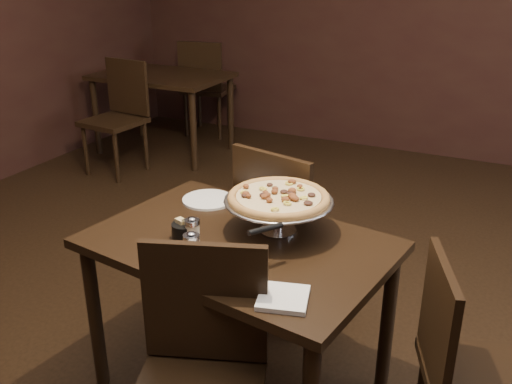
% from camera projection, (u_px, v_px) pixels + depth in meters
% --- Properties ---
extents(room, '(6.04, 7.04, 2.84)m').
position_uv_depth(room, '(283.00, 59.00, 1.91)').
color(room, black).
rests_on(room, ground).
extents(dining_table, '(1.23, 0.91, 0.71)m').
position_uv_depth(dining_table, '(239.00, 261.00, 2.23)').
color(dining_table, black).
rests_on(dining_table, ground).
extents(background_table, '(1.16, 0.78, 0.73)m').
position_uv_depth(background_table, '(162.00, 85.00, 5.18)').
color(background_table, black).
rests_on(background_table, ground).
extents(pizza_stand, '(0.43, 0.43, 0.18)m').
position_uv_depth(pizza_stand, '(279.00, 198.00, 2.21)').
color(pizza_stand, '#B8B8BF').
rests_on(pizza_stand, dining_table).
extents(parmesan_shaker, '(0.06, 0.06, 0.10)m').
position_uv_depth(parmesan_shaker, '(192.00, 230.00, 2.17)').
color(parmesan_shaker, beige).
rests_on(parmesan_shaker, dining_table).
extents(pepper_flake_shaker, '(0.06, 0.06, 0.11)m').
position_uv_depth(pepper_flake_shaker, '(192.00, 246.00, 2.05)').
color(pepper_flake_shaker, '#9C1C0E').
rests_on(pepper_flake_shaker, dining_table).
extents(packet_caddy, '(0.10, 0.10, 0.08)m').
position_uv_depth(packet_caddy, '(185.00, 230.00, 2.20)').
color(packet_caddy, black).
rests_on(packet_caddy, dining_table).
extents(napkin_stack, '(0.19, 0.19, 0.02)m').
position_uv_depth(napkin_stack, '(283.00, 298.00, 1.81)').
color(napkin_stack, white).
rests_on(napkin_stack, dining_table).
extents(plate_left, '(0.23, 0.23, 0.01)m').
position_uv_depth(plate_left, '(208.00, 200.00, 2.55)').
color(plate_left, white).
rests_on(plate_left, dining_table).
extents(plate_near, '(0.23, 0.23, 0.01)m').
position_uv_depth(plate_near, '(200.00, 272.00, 1.97)').
color(plate_near, white).
rests_on(plate_near, dining_table).
extents(serving_spatula, '(0.17, 0.17, 0.03)m').
position_uv_depth(serving_spatula, '(265.00, 230.00, 1.97)').
color(serving_spatula, '#B8B8BF').
rests_on(serving_spatula, pizza_stand).
extents(chair_far, '(0.52, 0.52, 0.92)m').
position_uv_depth(chair_far, '(286.00, 229.00, 2.74)').
color(chair_far, black).
rests_on(chair_far, ground).
extents(chair_near, '(0.53, 0.53, 0.89)m').
position_uv_depth(chair_near, '(200.00, 371.00, 1.83)').
color(chair_near, black).
rests_on(chair_near, ground).
extents(chair_side, '(0.50, 0.50, 0.83)m').
position_uv_depth(chair_side, '(465.00, 365.00, 1.91)').
color(chair_side, black).
rests_on(chair_side, ground).
extents(bg_chair_far, '(0.51, 0.51, 0.95)m').
position_uv_depth(bg_chair_far, '(205.00, 84.00, 5.70)').
color(bg_chair_far, black).
rests_on(bg_chair_far, ground).
extents(bg_chair_near, '(0.47, 0.47, 0.93)m').
position_uv_depth(bg_chair_near, '(119.00, 112.00, 4.75)').
color(bg_chair_near, black).
rests_on(bg_chair_near, ground).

